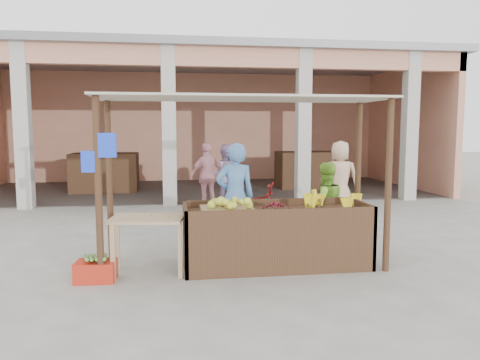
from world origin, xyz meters
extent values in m
plane|color=slate|center=(0.00, 0.00, 0.00)|extent=(60.00, 60.00, 0.00)
cube|color=tan|center=(0.00, 11.40, 2.00)|extent=(14.00, 0.20, 4.00)
cube|color=tan|center=(6.90, 8.50, 2.00)|extent=(0.20, 6.00, 4.00)
cube|color=tan|center=(0.00, 5.65, 3.75)|extent=(14.00, 0.30, 0.50)
cube|color=slate|center=(0.00, 8.50, 4.10)|extent=(14.40, 6.40, 0.20)
cube|color=beige|center=(-4.50, 5.65, 2.00)|extent=(0.35, 0.35, 4.00)
cube|color=beige|center=(-1.00, 5.65, 2.00)|extent=(0.35, 0.35, 4.00)
cube|color=beige|center=(2.50, 5.65, 2.00)|extent=(0.35, 0.35, 4.00)
cube|color=beige|center=(5.50, 5.65, 2.00)|extent=(0.35, 0.35, 4.00)
cube|color=#4B301E|center=(-3.00, 8.50, 0.60)|extent=(2.00, 1.20, 1.20)
cube|color=#4B301E|center=(3.50, 8.50, 0.60)|extent=(2.00, 1.20, 1.20)
cube|color=#4B301E|center=(0.50, 0.00, 0.40)|extent=(2.60, 0.95, 0.80)
cylinder|color=#4B301E|center=(-1.85, -0.45, 1.18)|extent=(0.09, 0.09, 2.35)
cylinder|color=#4B301E|center=(1.95, -0.45, 1.18)|extent=(0.09, 0.09, 2.35)
cylinder|color=#4B301E|center=(-1.85, 0.60, 1.18)|extent=(0.09, 0.09, 2.35)
cylinder|color=#4B301E|center=(1.95, 0.60, 1.18)|extent=(0.09, 0.09, 2.35)
cube|color=beige|center=(0.05, 0.08, 2.37)|extent=(4.00, 1.35, 0.03)
cube|color=blue|center=(-1.73, -0.45, 1.75)|extent=(0.22, 0.08, 0.30)
cube|color=blue|center=(-1.95, -0.45, 1.55)|extent=(0.18, 0.07, 0.26)
cube|color=#957C4D|center=(-0.19, 0.00, 0.83)|extent=(0.73, 0.63, 0.06)
ellipsoid|color=yellow|center=(-0.19, 0.00, 0.93)|extent=(0.62, 0.55, 0.14)
ellipsoid|color=maroon|center=(0.48, -0.03, 0.88)|extent=(0.47, 0.39, 0.15)
cube|color=tan|center=(-1.29, -0.09, 0.75)|extent=(1.03, 0.76, 0.04)
cube|color=tan|center=(-1.71, -0.35, 0.37)|extent=(0.06, 0.06, 0.73)
cube|color=tan|center=(-0.86, -0.35, 0.37)|extent=(0.06, 0.06, 0.73)
cube|color=tan|center=(-1.71, 0.18, 0.37)|extent=(0.06, 0.06, 0.73)
cube|color=tan|center=(-0.86, 0.18, 0.37)|extent=(0.06, 0.06, 0.73)
cube|color=red|center=(-1.94, -0.32, 0.13)|extent=(0.52, 0.39, 0.26)
ellipsoid|color=maroon|center=(2.64, 5.43, 0.27)|extent=(0.40, 0.40, 0.55)
ellipsoid|color=maroon|center=(2.96, 5.48, 0.27)|extent=(0.40, 0.40, 0.55)
ellipsoid|color=maroon|center=(2.81, 5.70, 0.27)|extent=(0.40, 0.40, 0.55)
imported|color=#558BCC|center=(0.06, 1.02, 0.92)|extent=(0.71, 0.53, 1.84)
imported|color=#8CCC3A|center=(1.49, 0.80, 0.75)|extent=(0.75, 0.47, 1.49)
imported|color=#A11612|center=(0.49, 2.50, 0.48)|extent=(1.24, 1.93, 0.95)
imported|color=#C9838B|center=(-0.09, 4.87, 0.87)|extent=(1.15, 0.92, 1.74)
imported|color=tan|center=(2.79, 3.62, 0.93)|extent=(1.02, 0.79, 1.87)
imported|color=#8F789F|center=(0.38, 5.32, 0.85)|extent=(0.87, 0.55, 1.70)
camera|label=1|loc=(-0.95, -6.37, 1.95)|focal=35.00mm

